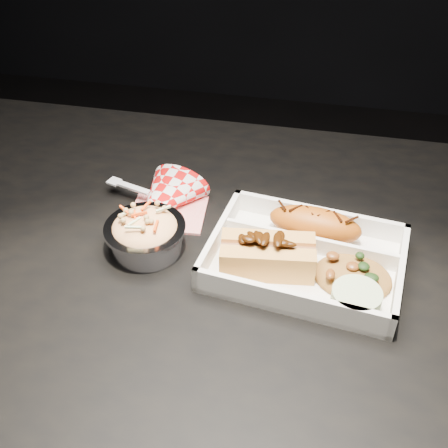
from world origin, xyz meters
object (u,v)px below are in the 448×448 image
(hotdog, at_px, (268,253))
(napkin_fork, at_px, (163,200))
(dining_table, at_px, (260,322))
(foil_coleslaw_cup, at_px, (145,232))
(food_tray, at_px, (305,261))
(fried_pastry, at_px, (315,224))

(hotdog, distance_m, napkin_fork, 0.20)
(dining_table, relative_size, napkin_fork, 7.23)
(hotdog, relative_size, foil_coleslaw_cup, 1.15)
(food_tray, relative_size, foil_coleslaw_cup, 2.45)
(hotdog, height_order, napkin_fork, napkin_fork)
(food_tray, distance_m, hotdog, 0.06)
(food_tray, height_order, hotdog, hotdog)
(food_tray, bearing_deg, foil_coleslaw_cup, -170.53)
(dining_table, xyz_separation_m, napkin_fork, (-0.17, 0.11, 0.11))
(hotdog, xyz_separation_m, foil_coleslaw_cup, (-0.17, 0.01, -0.00))
(dining_table, bearing_deg, food_tray, 31.13)
(fried_pastry, relative_size, napkin_fork, 0.78)
(dining_table, distance_m, hotdog, 0.12)
(food_tray, xyz_separation_m, fried_pastry, (0.01, 0.05, 0.02))
(napkin_fork, bearing_deg, hotdog, -14.57)
(food_tray, xyz_separation_m, foil_coleslaw_cup, (-0.22, -0.01, 0.02))
(foil_coleslaw_cup, height_order, napkin_fork, napkin_fork)
(napkin_fork, bearing_deg, food_tray, -4.12)
(food_tray, distance_m, napkin_fork, 0.24)
(foil_coleslaw_cup, bearing_deg, hotdog, -4.36)
(food_tray, bearing_deg, hotdog, -149.23)
(foil_coleslaw_cup, bearing_deg, fried_pastry, 15.59)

